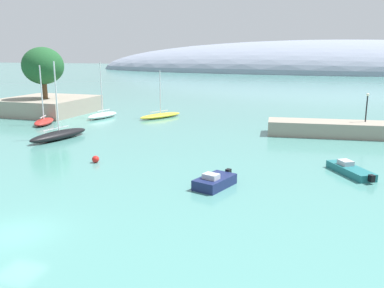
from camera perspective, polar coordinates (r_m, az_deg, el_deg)
The scene contains 13 objects.
water at distance 26.12m, azimuth -23.33°, elevation -11.47°, with size 600.00×600.00×0.00m, color teal.
shore_outcrop at distance 73.74m, azimuth -19.53°, elevation 5.10°, with size 13.32×13.65×2.63m, color gray.
tree_clump_shore at distance 71.67m, azimuth -20.13°, elevation 10.22°, with size 6.65×6.65×8.36m.
breakwater_rocks at distance 54.49m, azimuth 24.47°, elevation 1.75°, with size 26.11×4.23×1.81m, color gray.
distant_ridge at distance 228.54m, azimuth 18.63°, elevation 9.59°, with size 261.65×84.80×32.40m, color gray.
sailboat_white_near_shore at distance 66.01m, azimuth -12.40°, elevation 4.01°, with size 3.20×6.44×8.70m.
sailboat_black_mid_mooring at distance 51.24m, azimuth -18.09°, elevation 1.27°, with size 3.63×8.66×9.19m.
sailboat_yellow_outer_mooring at distance 64.85m, azimuth -4.42°, elevation 4.03°, with size 5.44×7.90×7.43m.
sailboat_red_end_of_line at distance 62.29m, azimuth -19.99°, elevation 3.03°, with size 3.97×6.00×8.40m.
motorboat_teal_foreground at distance 37.52m, azimuth 21.26°, elevation -3.41°, with size 4.01×5.18×1.03m.
motorboat_navy_alongside_breakwater at distance 31.76m, azimuth 3.20°, elevation -5.25°, with size 2.90×4.22×1.20m.
mooring_buoy_red at distance 39.60m, azimuth -13.34°, elevation -2.08°, with size 0.67×0.67×0.67m, color red.
harbor_lamp_post at distance 54.35m, azimuth 23.27°, elevation 5.19°, with size 0.36×0.36×3.53m.
Camera 1 is at (16.50, -17.45, 10.28)m, focal length 38.14 mm.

